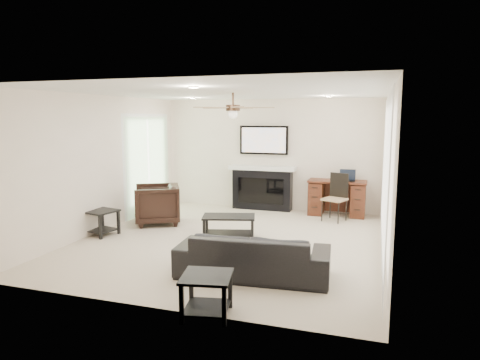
{
  "coord_description": "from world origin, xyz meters",
  "views": [
    {
      "loc": [
        2.32,
        -6.73,
        2.1
      ],
      "look_at": [
        0.13,
        0.08,
        1.04
      ],
      "focal_mm": 32.0,
      "sensor_mm": 36.0,
      "label": 1
    }
  ],
  "objects_px": {
    "fireplace_unit": "(262,168)",
    "armchair": "(157,204)",
    "sofa": "(253,255)",
    "coffee_table": "(229,227)",
    "desk": "(337,198)"
  },
  "relations": [
    {
      "from": "fireplace_unit",
      "to": "desk",
      "type": "relative_size",
      "value": 1.57
    },
    {
      "from": "armchair",
      "to": "coffee_table",
      "type": "height_order",
      "value": "armchair"
    },
    {
      "from": "sofa",
      "to": "fireplace_unit",
      "type": "distance_m",
      "value": 4.23
    },
    {
      "from": "sofa",
      "to": "coffee_table",
      "type": "distance_m",
      "value": 1.84
    },
    {
      "from": "armchair",
      "to": "coffee_table",
      "type": "xyz_separation_m",
      "value": [
        1.7,
        -0.55,
        -0.19
      ]
    },
    {
      "from": "sofa",
      "to": "fireplace_unit",
      "type": "xyz_separation_m",
      "value": [
        -0.96,
        4.07,
        0.66
      ]
    },
    {
      "from": "coffee_table",
      "to": "desk",
      "type": "relative_size",
      "value": 0.74
    },
    {
      "from": "desk",
      "to": "fireplace_unit",
      "type": "bearing_deg",
      "value": 177.02
    },
    {
      "from": "armchair",
      "to": "desk",
      "type": "xyz_separation_m",
      "value": [
        3.33,
        1.83,
        -0.01
      ]
    },
    {
      "from": "sofa",
      "to": "armchair",
      "type": "height_order",
      "value": "armchair"
    },
    {
      "from": "armchair",
      "to": "fireplace_unit",
      "type": "height_order",
      "value": "fireplace_unit"
    },
    {
      "from": "coffee_table",
      "to": "desk",
      "type": "bearing_deg",
      "value": 39.98
    },
    {
      "from": "armchair",
      "to": "fireplace_unit",
      "type": "distance_m",
      "value": 2.59
    },
    {
      "from": "coffee_table",
      "to": "fireplace_unit",
      "type": "height_order",
      "value": "fireplace_unit"
    },
    {
      "from": "fireplace_unit",
      "to": "armchair",
      "type": "bearing_deg",
      "value": -130.52
    }
  ]
}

